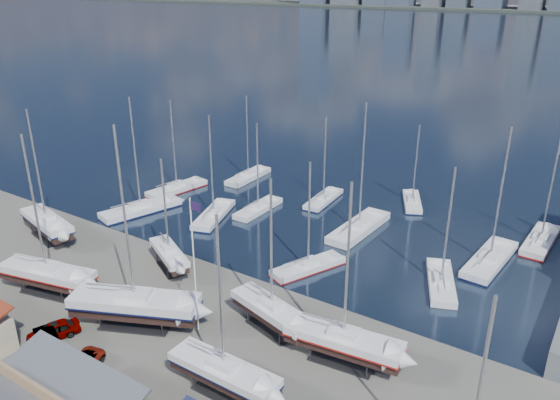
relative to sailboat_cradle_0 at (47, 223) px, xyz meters
The scene contains 24 objects.
ground 28.84m from the sailboat_cradle_0, ahead, with size 1400.00×1400.00×0.00m, color #605E59.
sailboat_cradle_0 is the anchor object (origin of this frame).
sailboat_cradle_1 13.90m from the sailboat_cradle_0, 34.85° to the right, with size 11.05×5.26×17.13m.
sailboat_cradle_2 18.73m from the sailboat_cradle_0, ahead, with size 8.01×5.65×13.12m.
sailboat_cradle_3 24.49m from the sailboat_cradle_0, 16.63° to the right, with size 12.60×8.15×19.54m.
sailboat_cradle_4 34.64m from the sailboat_cradle_0, ahead, with size 9.57×4.92×15.11m.
sailboat_cradle_5 37.51m from the sailboat_cradle_0, 14.93° to the right, with size 9.59×2.72×15.52m.
sailboat_cradle_6 42.34m from the sailboat_cradle_0, ahead, with size 10.50×3.97×16.52m.
sailboat_moored_0 12.78m from the sailboat_cradle_0, 72.30° to the left, with size 6.36×11.89×17.12m.
sailboat_moored_1 21.14m from the sailboat_cradle_0, 83.65° to the left, with size 4.52×10.29×14.87m.
sailboat_moored_2 32.55m from the sailboat_cradle_0, 75.21° to the left, with size 2.87×9.59×14.41m.
sailboat_moored_3 21.26m from the sailboat_cradle_0, 49.94° to the left, with size 5.88×10.46×15.08m.
sailboat_moored_4 27.69m from the sailboat_cradle_0, 51.07° to the left, with size 2.50×8.87×13.38m.
sailboat_moored_5 37.76m from the sailboat_cradle_0, 51.62° to the left, with size 3.11×9.07×13.33m.
sailboat_moored_6 33.66m from the sailboat_cradle_0, 18.93° to the left, with size 5.89×9.28×13.48m.
sailboat_moored_7 39.73m from the sailboat_cradle_0, 35.86° to the left, with size 3.84×11.88×17.73m.
sailboat_moored_8 49.91m from the sailboat_cradle_0, 45.98° to the left, with size 5.54×8.49×12.38m.
sailboat_moored_9 48.12m from the sailboat_cradle_0, 19.20° to the left, with size 5.89×9.61×14.06m.
sailboat_moored_10 54.07m from the sailboat_cradle_0, 26.00° to the left, with size 4.06×11.58×16.99m.
sailboat_moored_11 61.73m from the sailboat_cradle_0, 31.59° to the left, with size 3.28×10.26×15.17m.
car_a 22.59m from the sailboat_cradle_0, 34.14° to the right, with size 1.87×4.66×1.59m, color gray.
car_b 24.00m from the sailboat_cradle_0, 35.27° to the right, with size 1.61×4.63×1.52m, color gray.
car_c 28.45m from the sailboat_cradle_0, 30.31° to the right, with size 2.12×4.60×1.28m, color gray.
flagpole 29.87m from the sailboat_cradle_0, ahead, with size 1.18×0.12×13.39m.
Camera 1 is at (30.31, -42.16, 30.71)m, focal length 35.00 mm.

